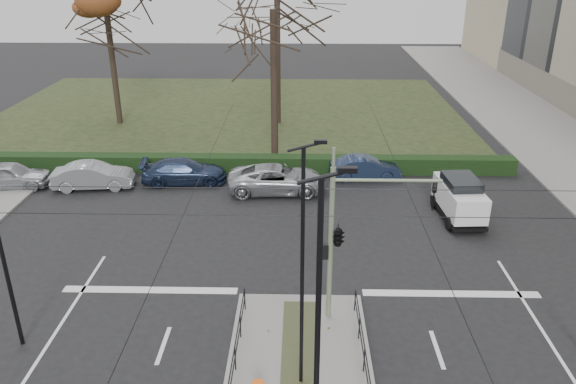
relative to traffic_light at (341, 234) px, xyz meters
name	(u,v)px	position (x,y,z in m)	size (l,w,h in m)	color
sidewalk_east	(572,154)	(16.61, 18.35, -3.48)	(8.00, 90.00, 0.14)	slate
park	(229,112)	(-7.39, 28.35, -3.50)	(38.00, 26.00, 0.10)	black
hedge	(203,163)	(-7.39, 14.95, -3.05)	(38.00, 1.00, 1.00)	black
catenary	(300,267)	(-1.39, -2.04, -0.13)	(20.00, 34.00, 6.00)	black
traffic_light	(341,234)	(0.00, 0.00, 0.00)	(3.98, 2.29, 5.86)	slate
streetlamp_median_near	(318,351)	(-1.01, -7.41, 1.01)	(0.73, 0.15, 8.68)	black
streetlamp_median_far	(303,270)	(-1.33, -3.44, 0.61)	(0.66, 0.14, 7.91)	black
parked_car_first	(9,175)	(-17.96, 12.08, -2.79)	(1.80, 4.46, 1.52)	#9A9DA1
parked_car_second	(93,176)	(-13.17, 12.13, -2.80)	(1.57, 4.51, 1.49)	#9A9DA1
parked_car_third	(184,171)	(-8.16, 13.05, -2.84)	(1.99, 4.89, 1.42)	#1D2A45
parked_car_fourth	(278,179)	(-2.67, 11.83, -2.78)	(2.54, 5.50, 1.53)	#9A9DA1
white_van	(459,197)	(6.58, 8.65, -2.39)	(2.08, 4.11, 2.20)	silver
bare_tree_center	(277,1)	(-3.17, 25.36, 5.58)	(6.67, 6.67, 12.95)	black
bare_tree_near	(274,21)	(-3.05, 16.94, 5.15)	(7.94, 7.94, 12.32)	black
parked_car_fifth	(365,168)	(2.45, 13.94, -2.87)	(1.44, 4.13, 1.36)	#1D2A45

